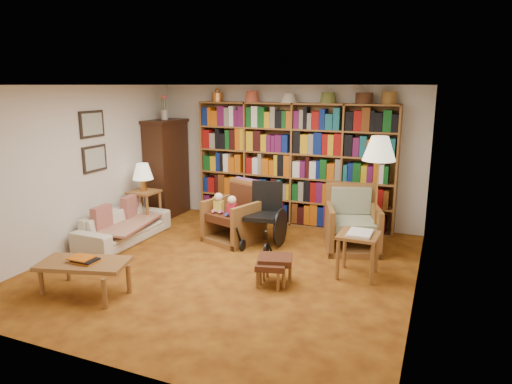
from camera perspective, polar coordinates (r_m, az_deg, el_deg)
The scene contains 23 objects.
floor at distance 6.52m, azimuth -3.67°, elevation -9.35°, with size 5.00×5.00×0.00m, color #9F6018.
ceiling at distance 6.02m, azimuth -4.03°, elevation 13.20°, with size 5.00×5.00×0.00m, color white.
wall_back at distance 8.43m, azimuth 3.71°, elevation 4.67°, with size 5.00×5.00×0.00m, color silver.
wall_front at distance 4.13m, azimuth -19.40°, elevation -5.14°, with size 5.00×5.00×0.00m, color silver.
wall_left at distance 7.58m, azimuth -21.08°, elevation 2.85°, with size 5.00×5.00×0.00m, color silver.
wall_right at distance 5.54m, azimuth 20.05°, elevation -0.63°, with size 5.00×5.00×0.00m, color silver.
bookshelf at distance 8.22m, azimuth 4.64°, elevation 3.87°, with size 3.60×0.30×2.42m.
curio_cabinet at distance 9.02m, azimuth -11.09°, elevation 3.11°, with size 0.50×0.95×2.40m.
framed_pictures at distance 7.73m, azimuth -19.67°, elevation 5.96°, with size 0.03×0.52×0.97m.
sofa at distance 7.78m, azimuth -16.19°, elevation -4.11°, with size 0.67×1.72×0.50m, color beige.
sofa_throw at distance 7.74m, azimuth -15.93°, elevation -3.81°, with size 0.68×1.26×0.04m, color beige.
cushion_left at distance 8.07m, azimuth -15.47°, elevation -1.98°, with size 0.12×0.39×0.39m, color maroon.
cushion_right at distance 7.55m, azimuth -18.71°, elevation -3.24°, with size 0.12×0.39×0.39m, color maroon.
side_table_lamp at distance 8.32m, azimuth -13.79°, elevation -0.97°, with size 0.47×0.47×0.68m.
table_lamp at distance 8.21m, azimuth -13.98°, elevation 2.40°, with size 0.36×0.36×0.49m.
armchair_leather at distance 7.54m, azimuth -2.47°, elevation -2.97°, with size 1.01×1.01×0.97m.
armchair_sage at distance 7.28m, azimuth 12.11°, elevation -4.04°, with size 1.04×1.05×0.98m.
wheelchair at distance 7.26m, azimuth 1.00°, elevation -3.10°, with size 0.58×0.81×1.01m.
floor_lamp at distance 6.72m, azimuth 15.14°, elevation 4.65°, with size 0.48×0.48×1.80m.
side_table_papers at distance 6.19m, azimuth 12.68°, elevation -5.99°, with size 0.53×0.53×0.62m.
footstool_a at distance 5.84m, azimuth 1.86°, elevation -9.36°, with size 0.44×0.40×0.32m.
footstool_b at distance 5.92m, azimuth 2.43°, elevation -8.66°, with size 0.51×0.46×0.36m.
coffee_table at distance 5.98m, azimuth -20.73°, elevation -8.59°, with size 1.16×0.79×0.47m.
Camera 1 is at (2.68, -5.39, 2.50)m, focal length 32.00 mm.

